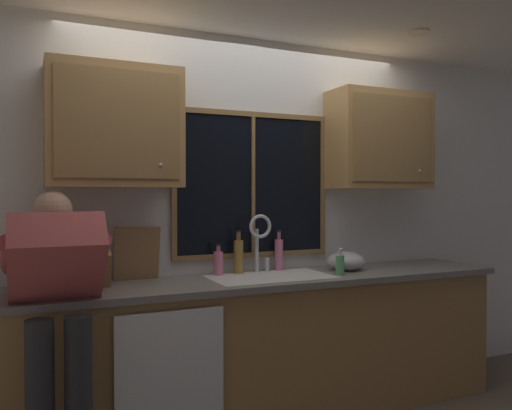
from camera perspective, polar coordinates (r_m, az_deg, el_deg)
back_wall at (r=3.68m, az=-1.58°, el=-1.67°), size 5.77×0.12×2.55m
ceiling_downlight_right at (r=3.81m, az=17.50°, el=17.71°), size 0.14×0.14×0.01m
window_glass at (r=3.63m, az=-0.39°, el=2.25°), size 1.10×0.02×0.95m
window_frame_top at (r=3.66m, az=-0.33°, el=9.97°), size 1.17×0.02×0.04m
window_frame_bottom at (r=3.65m, az=-0.33°, el=-5.52°), size 1.17×0.02×0.04m
window_frame_left at (r=3.43m, az=-9.04°, el=2.29°), size 0.03×0.02×0.95m
window_frame_right at (r=3.89m, az=7.35°, el=2.17°), size 0.03×0.02×0.95m
window_mullion_center at (r=3.62m, az=-0.32°, el=2.25°), size 0.02×0.02×0.95m
lower_cabinet_run at (r=3.50m, az=0.72°, el=-15.71°), size 3.37×0.58×0.88m
countertop at (r=3.38m, az=0.86°, el=-8.32°), size 3.43×0.62×0.04m
dishwasher_front at (r=2.99m, az=-9.39°, el=-18.41°), size 0.60×0.02×0.74m
upper_cabinet_left at (r=3.22m, az=-15.33°, el=8.31°), size 0.78×0.36×0.72m
upper_cabinet_right at (r=4.01m, az=13.45°, el=6.91°), size 0.78×0.36×0.72m
sink at (r=3.42m, az=1.61°, el=-9.52°), size 0.80×0.46×0.21m
faucet at (r=3.54m, az=0.45°, el=-3.42°), size 0.18×0.09×0.40m
person_standing at (r=2.80m, az=-21.13°, el=-9.71°), size 0.53×0.72×1.48m
knife_block at (r=3.15m, az=-16.92°, el=-6.71°), size 0.12×0.18×0.32m
cutting_board at (r=3.33m, az=-13.01°, el=-5.25°), size 0.28×0.09×0.34m
mixing_bowl at (r=3.74m, az=9.88°, el=-6.14°), size 0.27×0.27×0.14m
soap_dispenser at (r=3.53m, az=9.24°, el=-6.47°), size 0.06×0.07×0.18m
bottle_green_glass at (r=3.67m, az=2.54°, el=-5.39°), size 0.06×0.06×0.28m
bottle_tall_clear at (r=3.52m, az=-1.94°, el=-5.61°), size 0.07×0.07×0.29m
bottle_amber_small at (r=3.46m, az=-4.17°, el=-6.35°), size 0.06×0.06×0.21m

